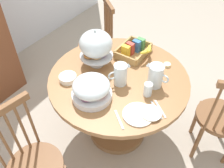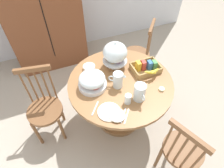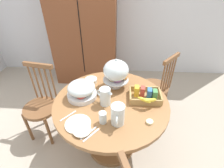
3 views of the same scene
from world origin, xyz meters
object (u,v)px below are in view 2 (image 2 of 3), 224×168
object	(u,v)px
wooden_armoire	(41,7)
china_plate_small	(117,115)
dining_table	(120,94)
windsor_chair_facing_door	(182,151)
windsor_chair_near_window	(138,55)
cereal_basket	(147,68)
milk_pitcher	(140,93)
butter_dish	(162,89)
windsor_chair_by_cabinet	(45,109)
china_plate_large	(109,112)
cereal_bowl	(89,67)
pastry_stand_with_dome	(115,53)
orange_juice_pitcher	(118,81)
fruit_platter_covered	(92,81)
drinking_glass	(128,99)

from	to	relation	value
wooden_armoire	china_plate_small	world-z (taller)	wooden_armoire
wooden_armoire	dining_table	distance (m)	1.76
wooden_armoire	windsor_chair_facing_door	bearing A→B (deg)	-70.35
windsor_chair_near_window	cereal_basket	bearing A→B (deg)	-111.82
milk_pitcher	butter_dish	xyz separation A→B (m)	(0.27, 0.01, -0.08)
windsor_chair_by_cabinet	dining_table	bearing A→B (deg)	-11.31
china_plate_large	cereal_bowl	xyz separation A→B (m)	(0.01, 0.64, 0.02)
pastry_stand_with_dome	milk_pitcher	bearing A→B (deg)	-85.88
windsor_chair_near_window	china_plate_small	world-z (taller)	windsor_chair_near_window
pastry_stand_with_dome	orange_juice_pitcher	size ratio (longest dim) A/B	1.92
wooden_armoire	fruit_platter_covered	xyz separation A→B (m)	(0.27, -1.55, -0.16)
fruit_platter_covered	china_plate_large	bearing A→B (deg)	-83.85
china_plate_large	windsor_chair_by_cabinet	bearing A→B (deg)	140.37
windsor_chair_near_window	windsor_chair_facing_door	distance (m)	1.51
fruit_platter_covered	china_plate_large	size ratio (longest dim) A/B	1.36
china_plate_small	pastry_stand_with_dome	bearing A→B (deg)	69.12
wooden_armoire	cereal_bowl	xyz separation A→B (m)	(0.32, -1.27, -0.22)
wooden_armoire	fruit_platter_covered	world-z (taller)	wooden_armoire
windsor_chair_near_window	cereal_basket	world-z (taller)	windsor_chair_near_window
cereal_basket	china_plate_large	bearing A→B (deg)	-148.48
china_plate_large	pastry_stand_with_dome	bearing A→B (deg)	62.42
milk_pitcher	china_plate_small	xyz separation A→B (m)	(-0.28, -0.11, -0.07)
fruit_platter_covered	china_plate_small	xyz separation A→B (m)	(0.09, -0.44, -0.07)
wooden_armoire	cereal_bowl	size ratio (longest dim) A/B	14.00
wooden_armoire	windsor_chair_near_window	size ratio (longest dim) A/B	2.01
windsor_chair_facing_door	china_plate_large	bearing A→B (deg)	137.86
china_plate_large	dining_table	bearing A→B (deg)	51.09
china_plate_large	china_plate_small	size ratio (longest dim) A/B	1.47
dining_table	china_plate_large	xyz separation A→B (m)	(-0.26, -0.32, 0.23)
wooden_armoire	butter_dish	xyz separation A→B (m)	(0.92, -1.86, -0.23)
pastry_stand_with_dome	china_plate_large	xyz separation A→B (m)	(-0.30, -0.57, -0.19)
wooden_armoire	fruit_platter_covered	bearing A→B (deg)	-80.13
fruit_platter_covered	drinking_glass	distance (m)	0.42
windsor_chair_near_window	pastry_stand_with_dome	xyz separation A→B (m)	(-0.55, -0.41, 0.48)
orange_juice_pitcher	wooden_armoire	bearing A→B (deg)	107.48
windsor_chair_near_window	windsor_chair_by_cabinet	bearing A→B (deg)	-161.58
windsor_chair_by_cabinet	orange_juice_pitcher	size ratio (longest dim) A/B	5.43
fruit_platter_covered	cereal_basket	world-z (taller)	fruit_platter_covered
wooden_armoire	cereal_basket	distance (m)	1.81
orange_juice_pitcher	milk_pitcher	distance (m)	0.27
dining_table	cereal_bowl	bearing A→B (deg)	128.43
butter_dish	wooden_armoire	bearing A→B (deg)	116.25
cereal_bowl	windsor_chair_near_window	bearing A→B (deg)	21.58
cereal_basket	cereal_bowl	bearing A→B (deg)	155.27
drinking_glass	cereal_basket	bearing A→B (deg)	40.29
windsor_chair_facing_door	cereal_basket	xyz separation A→B (m)	(0.05, 0.87, 0.33)
windsor_chair_facing_door	butter_dish	xyz separation A→B (m)	(0.06, 0.55, 0.30)
fruit_platter_covered	windsor_chair_facing_door	bearing A→B (deg)	-55.70
china_plate_small	cereal_bowl	xyz separation A→B (m)	(-0.05, 0.72, 0.01)
drinking_glass	dining_table	bearing A→B (deg)	80.01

